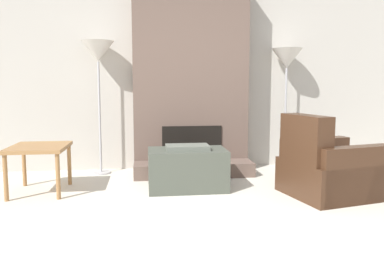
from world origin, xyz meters
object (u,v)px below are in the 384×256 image
Objects in this scene: side_table at (39,152)px; floor_lamp_left at (98,56)px; floor_lamp_right at (287,62)px; armchair at (328,171)px; ottoman at (187,169)px.

side_table is 1.49m from floor_lamp_left.
armchair is at bearing -91.86° from floor_lamp_right.
ottoman is at bearing -2.77° from side_table.
side_table is (-1.62, 0.08, 0.21)m from ottoman.
floor_lamp_right reaches higher than side_table.
armchair is 0.64× the size of floor_lamp_right.
armchair reaches higher than ottoman.
floor_lamp_right is at bearing -14.27° from armchair.
floor_lamp_left is at bearing -180.00° from floor_lamp_right.
armchair is (1.45, -0.44, 0.03)m from ottoman.
side_table is (-3.07, 0.52, 0.18)m from armchair.
ottoman is 0.81× the size of armchair.
armchair is 0.62× the size of floor_lamp_left.
armchair is at bearing -16.92° from ottoman.
armchair is at bearing -28.39° from floor_lamp_left.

